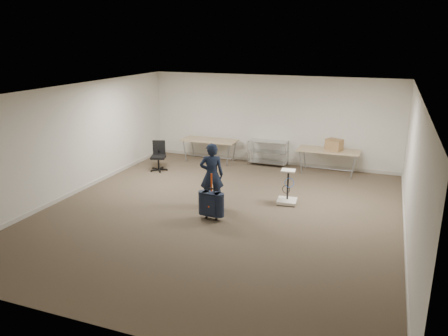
% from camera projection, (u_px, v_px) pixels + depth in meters
% --- Properties ---
extents(ground, '(9.00, 9.00, 0.00)m').
position_uv_depth(ground, '(220.00, 212.00, 10.15)').
color(ground, '#493C2C').
rests_on(ground, ground).
extents(room_shell, '(8.00, 9.00, 9.00)m').
position_uv_depth(room_shell, '(239.00, 192.00, 11.37)').
color(room_shell, silver).
rests_on(room_shell, ground).
extents(folding_table_left, '(1.80, 0.75, 0.73)m').
position_uv_depth(folding_table_left, '(210.00, 141.00, 14.14)').
color(folding_table_left, tan).
rests_on(folding_table_left, ground).
extents(folding_table_right, '(1.80, 0.75, 0.73)m').
position_uv_depth(folding_table_right, '(329.00, 152.00, 12.85)').
color(folding_table_right, tan).
rests_on(folding_table_right, ground).
extents(wire_shelf, '(1.22, 0.47, 0.80)m').
position_uv_depth(wire_shelf, '(268.00, 152.00, 13.79)').
color(wire_shelf, silver).
rests_on(wire_shelf, ground).
extents(person, '(0.66, 0.55, 1.55)m').
position_uv_depth(person, '(212.00, 175.00, 10.35)').
color(person, black).
rests_on(person, ground).
extents(suitcase, '(0.40, 0.25, 1.07)m').
position_uv_depth(suitcase, '(211.00, 204.00, 9.67)').
color(suitcase, black).
rests_on(suitcase, ground).
extents(office_chair, '(0.55, 0.55, 0.90)m').
position_uv_depth(office_chair, '(159.00, 162.00, 13.30)').
color(office_chair, black).
rests_on(office_chair, ground).
extents(equipment_cart, '(0.50, 0.50, 0.85)m').
position_uv_depth(equipment_cart, '(287.00, 195.00, 10.65)').
color(equipment_cart, beige).
rests_on(equipment_cart, ground).
extents(cardboard_box, '(0.53, 0.47, 0.33)m').
position_uv_depth(cardboard_box, '(334.00, 145.00, 12.74)').
color(cardboard_box, '#A3704B').
rests_on(cardboard_box, folding_table_right).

